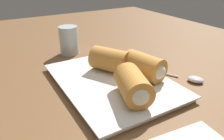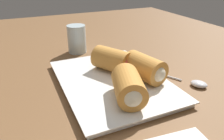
# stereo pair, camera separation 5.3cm
# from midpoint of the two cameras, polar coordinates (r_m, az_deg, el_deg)

# --- Properties ---
(table_surface) EXTENTS (1.80, 1.40, 0.02)m
(table_surface) POSITION_cam_midpoint_polar(r_m,az_deg,el_deg) (0.58, -1.66, -3.45)
(table_surface) COLOR brown
(table_surface) RESTS_ON ground
(serving_plate) EXTENTS (0.34, 0.25, 0.01)m
(serving_plate) POSITION_cam_midpoint_polar(r_m,az_deg,el_deg) (0.55, -2.78, -3.07)
(serving_plate) COLOR silver
(serving_plate) RESTS_ON table_surface
(roll_front_left) EXTENTS (0.11, 0.08, 0.06)m
(roll_front_left) POSITION_cam_midpoint_polar(r_m,az_deg,el_deg) (0.54, 5.97, 0.81)
(roll_front_left) COLOR #C68438
(roll_front_left) RESTS_ON serving_plate
(roll_front_right) EXTENTS (0.12, 0.10, 0.06)m
(roll_front_right) POSITION_cam_midpoint_polar(r_m,az_deg,el_deg) (0.57, -2.84, 2.41)
(roll_front_right) COLOR #C68438
(roll_front_right) RESTS_ON serving_plate
(roll_back_left) EXTENTS (0.12, 0.09, 0.06)m
(roll_back_left) POSITION_cam_midpoint_polar(r_m,az_deg,el_deg) (0.45, 2.36, -4.37)
(roll_back_left) COLOR #C68438
(roll_back_left) RESTS_ON serving_plate
(spoon) EXTENTS (0.15, 0.09, 0.01)m
(spoon) POSITION_cam_midpoint_polar(r_m,az_deg,el_deg) (0.59, 17.58, -2.21)
(spoon) COLOR silver
(spoon) RESTS_ON table_surface
(drinking_glass) EXTENTS (0.06, 0.06, 0.09)m
(drinking_glass) POSITION_cam_midpoint_polar(r_m,az_deg,el_deg) (0.75, -13.25, 7.52)
(drinking_glass) COLOR silver
(drinking_glass) RESTS_ON table_surface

